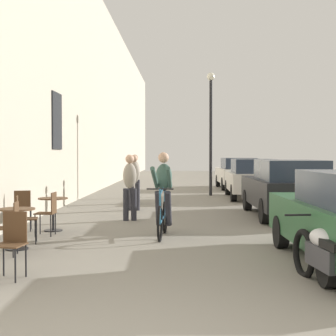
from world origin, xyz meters
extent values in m
cube|color=#B7AD99|center=(-3.45, 14.00, 4.50)|extent=(0.50, 68.00, 9.00)
cube|color=black|center=(-3.18, 10.85, 2.66)|extent=(0.04, 1.10, 1.70)
cylinder|color=black|center=(-1.61, 2.33, 0.23)|extent=(0.02, 0.02, 0.45)
cylinder|color=black|center=(-1.57, 2.65, 0.23)|extent=(0.02, 0.02, 0.45)
cylinder|color=black|center=(-1.89, 2.69, 0.23)|extent=(0.02, 0.02, 0.45)
cube|color=#4C331E|center=(-1.75, 2.51, 0.46)|extent=(0.42, 0.42, 0.02)
cube|color=#4C331E|center=(-1.73, 2.69, 0.68)|extent=(0.34, 0.06, 0.42)
cylinder|color=black|center=(-2.34, 4.60, 0.01)|extent=(0.40, 0.40, 0.02)
cylinder|color=black|center=(-2.34, 4.60, 0.36)|extent=(0.05, 0.05, 0.67)
cylinder|color=#4C331E|center=(-2.34, 4.60, 0.71)|extent=(0.64, 0.64, 0.02)
cylinder|color=black|center=(-2.23, 5.39, 0.23)|extent=(0.02, 0.02, 0.45)
cylinder|color=black|center=(-2.15, 5.07, 0.23)|extent=(0.02, 0.02, 0.45)
cylinder|color=black|center=(-2.54, 5.31, 0.23)|extent=(0.02, 0.02, 0.45)
cylinder|color=black|center=(-2.46, 4.99, 0.23)|extent=(0.02, 0.02, 0.45)
cube|color=#4C331E|center=(-2.34, 5.19, 0.46)|extent=(0.46, 0.46, 0.02)
cube|color=#4C331E|center=(-2.52, 5.15, 0.68)|extent=(0.10, 0.34, 0.42)
cylinder|color=black|center=(-2.16, 3.88, 0.23)|extent=(0.02, 0.02, 0.45)
cylinder|color=black|center=(-2.20, 4.20, 0.23)|extent=(0.02, 0.02, 0.45)
cube|color=#4C331E|center=(-2.34, 4.02, 0.46)|extent=(0.42, 0.42, 0.02)
cube|color=#4C331E|center=(-2.17, 4.04, 0.68)|extent=(0.06, 0.34, 0.42)
cylinder|color=black|center=(-2.24, 6.69, 0.01)|extent=(0.40, 0.40, 0.02)
cylinder|color=black|center=(-2.24, 6.69, 0.36)|extent=(0.05, 0.05, 0.67)
cylinder|color=#4C331E|center=(-2.24, 6.69, 0.71)|extent=(0.64, 0.64, 0.02)
cylinder|color=black|center=(-3.10, 6.80, 0.23)|extent=(0.02, 0.02, 0.45)
cylinder|color=black|center=(-2.78, 6.88, 0.23)|extent=(0.02, 0.02, 0.45)
cylinder|color=black|center=(-3.02, 6.49, 0.23)|extent=(0.02, 0.02, 0.45)
cylinder|color=black|center=(-2.70, 6.57, 0.23)|extent=(0.02, 0.02, 0.45)
cube|color=#4C331E|center=(-2.90, 6.69, 0.46)|extent=(0.46, 0.46, 0.02)
cube|color=#4C331E|center=(-2.85, 6.51, 0.68)|extent=(0.34, 0.10, 0.42)
cylinder|color=black|center=(-2.41, 5.90, 0.23)|extent=(0.02, 0.02, 0.45)
cylinder|color=black|center=(-2.39, 6.23, 0.23)|extent=(0.02, 0.02, 0.45)
cylinder|color=black|center=(-2.08, 5.89, 0.23)|extent=(0.02, 0.02, 0.45)
cylinder|color=black|center=(-2.07, 6.22, 0.23)|extent=(0.02, 0.02, 0.45)
cube|color=#4C331E|center=(-2.24, 6.06, 0.46)|extent=(0.39, 0.39, 0.02)
cube|color=#4C331E|center=(-2.06, 6.05, 0.68)|extent=(0.03, 0.34, 0.42)
torus|color=black|center=(0.14, 5.48, 0.33)|extent=(0.09, 0.71, 0.71)
torus|color=black|center=(0.20, 6.53, 0.33)|extent=(0.09, 0.71, 0.71)
cylinder|color=#286084|center=(0.19, 6.44, 0.61)|extent=(0.05, 0.22, 0.58)
cylinder|color=#286084|center=(0.16, 5.94, 0.95)|extent=(0.09, 0.83, 0.14)
cylinder|color=#286084|center=(0.14, 5.51, 0.67)|extent=(0.04, 0.09, 0.67)
cylinder|color=#286084|center=(0.17, 6.03, 0.37)|extent=(0.10, 1.00, 0.12)
cylinder|color=black|center=(0.14, 5.53, 1.00)|extent=(0.52, 0.06, 0.03)
ellipsoid|color=black|center=(0.19, 6.35, 0.93)|extent=(0.12, 0.24, 0.06)
ellipsoid|color=#38564C|center=(0.18, 6.27, 1.21)|extent=(0.36, 0.37, 0.59)
sphere|color=tan|center=(0.18, 6.23, 1.60)|extent=(0.22, 0.22, 0.22)
cylinder|color=#26262D|center=(0.28, 6.19, 0.55)|extent=(0.15, 0.40, 0.75)
cylinder|color=#26262D|center=(0.08, 6.20, 0.55)|extent=(0.15, 0.40, 0.75)
cylinder|color=#38564C|center=(0.30, 5.87, 1.20)|extent=(0.12, 0.75, 0.48)
cylinder|color=#38564C|center=(0.02, 5.89, 1.20)|extent=(0.15, 0.75, 0.48)
cylinder|color=#26262D|center=(-0.84, 8.38, 0.40)|extent=(0.14, 0.14, 0.81)
cylinder|color=#26262D|center=(-0.64, 8.42, 0.40)|extent=(0.14, 0.14, 0.81)
ellipsoid|color=#9E9384|center=(-0.74, 8.40, 1.13)|extent=(0.38, 0.30, 0.64)
sphere|color=tan|center=(-0.74, 8.40, 1.55)|extent=(0.22, 0.22, 0.22)
cylinder|color=#26262D|center=(-0.75, 10.65, 0.40)|extent=(0.14, 0.14, 0.80)
cylinder|color=#26262D|center=(-0.95, 10.64, 0.40)|extent=(0.14, 0.14, 0.80)
ellipsoid|color=#9E9384|center=(-0.85, 10.64, 1.12)|extent=(0.36, 0.26, 0.63)
sphere|color=tan|center=(-0.85, 10.64, 1.53)|extent=(0.22, 0.22, 0.22)
cylinder|color=#26262D|center=(-0.91, 12.66, 0.40)|extent=(0.14, 0.14, 0.80)
cylinder|color=#26262D|center=(-1.11, 12.67, 0.40)|extent=(0.14, 0.14, 0.80)
ellipsoid|color=#9E9384|center=(-1.01, 12.66, 1.12)|extent=(0.35, 0.26, 0.64)
sphere|color=brown|center=(-1.01, 12.66, 1.54)|extent=(0.22, 0.22, 0.22)
cylinder|color=black|center=(1.73, 15.93, 2.30)|extent=(0.12, 0.12, 4.60)
sphere|color=silver|center=(1.73, 15.93, 4.74)|extent=(0.32, 0.32, 0.32)
cylinder|color=black|center=(2.32, 4.84, 0.29)|extent=(0.20, 0.58, 0.58)
cylinder|color=black|center=(2.40, 2.20, 0.29)|extent=(0.20, 0.58, 0.58)
cube|color=black|center=(3.32, 9.31, 0.65)|extent=(1.82, 4.29, 0.69)
cube|color=#283342|center=(3.33, 8.79, 1.26)|extent=(1.51, 2.32, 0.52)
cylinder|color=black|center=(2.50, 10.70, 0.31)|extent=(0.21, 0.62, 0.61)
cylinder|color=black|center=(4.11, 10.72, 0.31)|extent=(0.21, 0.62, 0.61)
cylinder|color=black|center=(2.54, 7.89, 0.31)|extent=(0.21, 0.62, 0.61)
cylinder|color=black|center=(4.15, 7.91, 0.31)|extent=(0.21, 0.62, 0.61)
cube|color=beige|center=(3.20, 14.81, 0.64)|extent=(1.80, 4.20, 0.68)
cube|color=#283342|center=(3.19, 14.31, 1.23)|extent=(1.49, 2.28, 0.50)
cylinder|color=black|center=(2.44, 16.20, 0.30)|extent=(0.21, 0.60, 0.60)
cylinder|color=black|center=(4.01, 16.17, 0.30)|extent=(0.21, 0.60, 0.60)
cylinder|color=black|center=(2.38, 13.45, 0.30)|extent=(0.21, 0.60, 0.60)
cylinder|color=black|center=(3.95, 13.42, 0.30)|extent=(0.21, 0.60, 0.60)
cube|color=beige|center=(3.23, 20.05, 0.64)|extent=(1.81, 4.18, 0.67)
cube|color=#283342|center=(3.25, 19.55, 1.22)|extent=(1.49, 2.27, 0.50)
cylinder|color=black|center=(2.42, 21.40, 0.30)|extent=(0.21, 0.60, 0.60)
cylinder|color=black|center=(3.98, 21.43, 0.30)|extent=(0.21, 0.60, 0.60)
cylinder|color=black|center=(2.48, 18.67, 0.30)|extent=(0.21, 0.60, 0.60)
cylinder|color=black|center=(4.04, 18.70, 0.30)|extent=(0.21, 0.60, 0.60)
torus|color=black|center=(2.24, 2.84, 0.30)|extent=(0.18, 0.70, 0.69)
cube|color=#333338|center=(2.34, 2.12, 0.40)|extent=(0.34, 0.78, 0.28)
ellipsoid|color=#B7B7BC|center=(2.32, 2.22, 0.62)|extent=(0.35, 0.55, 0.24)
cube|color=black|center=(2.37, 1.85, 0.60)|extent=(0.30, 0.47, 0.10)
cylinder|color=black|center=(2.25, 2.74, 0.85)|extent=(0.62, 0.11, 0.03)
camera|label=1|loc=(0.54, -4.08, 1.69)|focal=53.52mm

